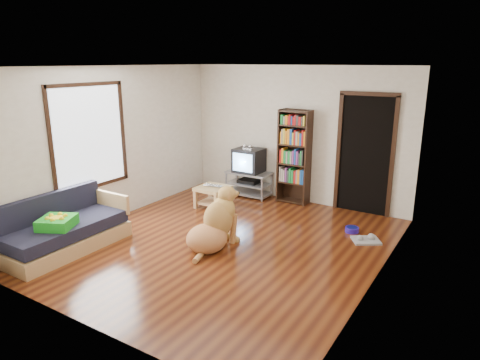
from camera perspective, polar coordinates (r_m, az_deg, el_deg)
The scene contains 18 objects.
ground at distance 6.58m, azimuth -2.15°, elevation -8.38°, with size 5.00×5.00×0.00m, color #612B10.
ceiling at distance 6.01m, azimuth -2.41°, elevation 14.90°, with size 5.00×5.00×0.00m, color white.
wall_back at distance 8.31m, azimuth 7.47°, elevation 5.98°, with size 4.50×4.50×0.00m, color silver.
wall_front at distance 4.40m, azimuth -20.85°, elevation -3.64°, with size 4.50×4.50×0.00m, color silver.
wall_left at distance 7.63m, azimuth -16.47°, elevation 4.61°, with size 5.00×5.00×0.00m, color silver.
wall_right at distance 5.28m, azimuth 18.41°, elevation -0.29°, with size 5.00×5.00×0.00m, color silver.
green_cushion at distance 6.52m, azimuth -23.21°, elevation -5.23°, with size 0.44×0.44×0.15m, color green.
laptop at distance 7.98m, azimuth -3.78°, elevation -0.86°, with size 0.34×0.22×0.03m, color #BBBBBF.
dog_bowl at distance 7.19m, azimuth 14.70°, elevation -6.42°, with size 0.22×0.22×0.08m, color #26148D.
grey_rag at distance 6.90m, azimuth 16.44°, elevation -7.72°, with size 0.40×0.32×0.03m, color #979797.
window at distance 7.27m, azimuth -19.43°, elevation 5.44°, with size 0.03×1.46×1.70m.
doorway at distance 7.87m, azimuth 16.34°, elevation 3.60°, with size 1.03×0.05×2.19m.
tv_stand at distance 8.73m, azimuth 1.17°, elevation -0.37°, with size 0.90×0.45×0.50m.
crt_tv at distance 8.63m, azimuth 1.26°, elevation 2.69°, with size 0.55×0.52×0.58m.
bookshelf at distance 8.21m, azimuth 7.26°, elevation 3.73°, with size 0.60×0.30×1.80m.
sofa at distance 6.80m, azimuth -22.30°, elevation -6.39°, with size 0.80×1.80×0.80m.
coffee_table at distance 8.04m, azimuth -3.64°, elevation -1.72°, with size 0.55×0.55×0.40m.
dog at distance 6.33m, azimuth -3.37°, elevation -6.07°, with size 0.70×1.13×0.92m.
Camera 1 is at (3.37, -4.97, 2.68)m, focal length 32.00 mm.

